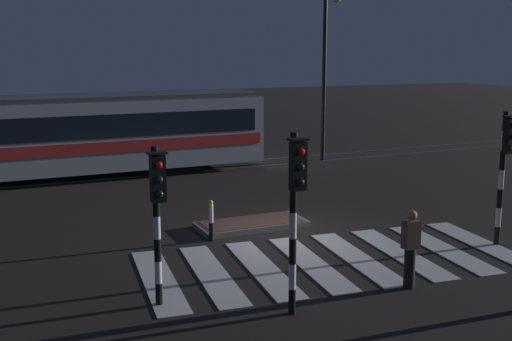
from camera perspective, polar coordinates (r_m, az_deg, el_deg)
ground_plane at (r=17.28m, az=3.06°, el=-5.91°), size 120.00×120.00×0.00m
rail_near at (r=25.89m, az=-6.81°, el=-0.22°), size 80.00×0.12×0.03m
rail_far at (r=27.24m, az=-7.74°, el=0.32°), size 80.00×0.12×0.03m
crosswalk_zebra at (r=15.37m, az=7.09°, el=-8.12°), size 9.59×5.12×0.02m
traffic_island at (r=18.00m, az=-0.41°, el=-4.90°), size 3.14×1.35×0.18m
traffic_light_corner_near_right at (r=17.01m, az=21.77°, el=1.02°), size 0.36×0.42×3.49m
traffic_light_corner_near_left at (r=12.17m, az=-8.97°, el=-2.94°), size 0.36×0.42×3.21m
traffic_light_kerb_mid_left at (r=11.59m, az=3.62°, el=-2.44°), size 0.36×0.42×3.53m
street_lamp_trackside_right at (r=28.23m, az=6.51°, el=10.22°), size 0.44×1.21×7.39m
tram at (r=25.31m, az=-17.75°, el=3.06°), size 16.69×2.58×4.15m
pedestrian_waiting_at_kerb at (r=13.73m, az=13.88°, el=-6.90°), size 0.36×0.24×1.71m
bollard_island_edge at (r=16.67m, az=-4.11°, el=-4.55°), size 0.12×0.12×1.11m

